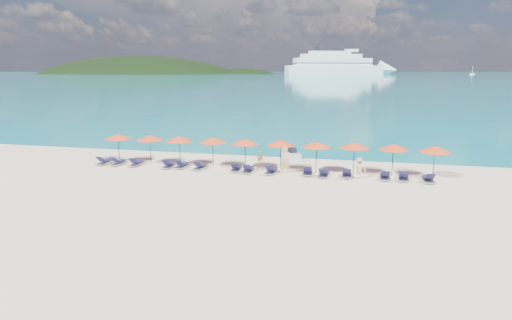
# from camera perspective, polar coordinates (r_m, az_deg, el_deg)

# --- Properties ---
(ground) EXTENTS (1400.00, 1400.00, 0.00)m
(ground) POSITION_cam_1_polar(r_m,az_deg,el_deg) (26.43, -1.49, -3.87)
(ground) COLOR beige
(sea) EXTENTS (1600.00, 1300.00, 0.01)m
(sea) POSITION_cam_1_polar(r_m,az_deg,el_deg) (684.65, 12.89, 11.19)
(sea) COLOR #1FA9B2
(sea) RESTS_ON ground
(headland_main) EXTENTS (374.00, 242.00, 126.50)m
(headland_main) POSITION_cam_1_polar(r_m,az_deg,el_deg) (643.99, -15.41, 7.63)
(headland_main) COLOR black
(headland_main) RESTS_ON ground
(headland_small) EXTENTS (162.00, 126.00, 85.50)m
(headland_small) POSITION_cam_1_polar(r_m,az_deg,el_deg) (606.63, -1.81, 8.09)
(headland_small) COLOR black
(headland_small) RESTS_ON ground
(cruise_ship) EXTENTS (145.57, 78.99, 41.20)m
(cruise_ship) POSITION_cam_1_polar(r_m,az_deg,el_deg) (567.82, 11.66, 12.20)
(cruise_ship) COLOR white
(cruise_ship) RESTS_ON ground
(sailboat_near) EXTENTS (5.62, 1.87, 10.31)m
(sailboat_near) POSITION_cam_1_polar(r_m,az_deg,el_deg) (612.02, 26.86, 10.23)
(sailboat_near) COLOR white
(sailboat_near) RESTS_ON ground
(jetski) EXTENTS (1.98, 2.75, 0.92)m
(jetski) POSITION_cam_1_polar(r_m,az_deg,el_deg) (35.12, 4.73, 0.74)
(jetski) COLOR silver
(jetski) RESTS_ON ground
(beachgoer_a) EXTENTS (0.78, 0.60, 1.89)m
(beachgoer_a) POSITION_cam_1_polar(r_m,az_deg,el_deg) (30.10, 3.98, -0.06)
(beachgoer_a) COLOR tan
(beachgoer_a) RESTS_ON ground
(beachgoer_b) EXTENTS (0.71, 0.41, 1.46)m
(beachgoer_b) POSITION_cam_1_polar(r_m,az_deg,el_deg) (30.84, 0.61, -0.15)
(beachgoer_b) COLOR tan
(beachgoer_b) RESTS_ON ground
(beachgoer_c) EXTENTS (0.99, 0.59, 1.44)m
(beachgoer_c) POSITION_cam_1_polar(r_m,az_deg,el_deg) (29.51, 13.59, -1.08)
(beachgoer_c) COLOR tan
(beachgoer_c) RESTS_ON ground
(umbrella_0) EXTENTS (2.10, 2.10, 2.28)m
(umbrella_0) POSITION_cam_1_polar(r_m,az_deg,el_deg) (35.52, -17.93, 3.00)
(umbrella_0) COLOR black
(umbrella_0) RESTS_ON ground
(umbrella_1) EXTENTS (2.10, 2.10, 2.28)m
(umbrella_1) POSITION_cam_1_polar(r_m,az_deg,el_deg) (34.21, -13.99, 2.90)
(umbrella_1) COLOR black
(umbrella_1) RESTS_ON ground
(umbrella_2) EXTENTS (2.10, 2.10, 2.28)m
(umbrella_2) POSITION_cam_1_polar(r_m,az_deg,el_deg) (33.21, -10.18, 2.80)
(umbrella_2) COLOR black
(umbrella_2) RESTS_ON ground
(umbrella_3) EXTENTS (2.10, 2.10, 2.28)m
(umbrella_3) POSITION_cam_1_polar(r_m,az_deg,el_deg) (32.30, -5.79, 2.67)
(umbrella_3) COLOR black
(umbrella_3) RESTS_ON ground
(umbrella_4) EXTENTS (2.10, 2.10, 2.28)m
(umbrella_4) POSITION_cam_1_polar(r_m,az_deg,el_deg) (31.50, -1.46, 2.49)
(umbrella_4) COLOR black
(umbrella_4) RESTS_ON ground
(umbrella_5) EXTENTS (2.10, 2.10, 2.28)m
(umbrella_5) POSITION_cam_1_polar(r_m,az_deg,el_deg) (31.03, 3.33, 2.33)
(umbrella_5) COLOR black
(umbrella_5) RESTS_ON ground
(umbrella_6) EXTENTS (2.10, 2.10, 2.28)m
(umbrella_6) POSITION_cam_1_polar(r_m,az_deg,el_deg) (30.54, 8.09, 2.07)
(umbrella_6) COLOR black
(umbrella_6) RESTS_ON ground
(umbrella_7) EXTENTS (2.10, 2.10, 2.28)m
(umbrella_7) POSITION_cam_1_polar(r_m,az_deg,el_deg) (30.67, 13.00, 1.92)
(umbrella_7) COLOR black
(umbrella_7) RESTS_ON ground
(umbrella_8) EXTENTS (2.10, 2.10, 2.28)m
(umbrella_8) POSITION_cam_1_polar(r_m,az_deg,el_deg) (30.75, 17.88, 1.67)
(umbrella_8) COLOR black
(umbrella_8) RESTS_ON ground
(umbrella_9) EXTENTS (2.10, 2.10, 2.28)m
(umbrella_9) POSITION_cam_1_polar(r_m,az_deg,el_deg) (30.87, 22.76, 1.35)
(umbrella_9) COLOR black
(umbrella_9) RESTS_ON ground
(lounger_0) EXTENTS (0.65, 1.71, 0.66)m
(lounger_0) POSITION_cam_1_polar(r_m,az_deg,el_deg) (35.10, -19.56, -0.18)
(lounger_0) COLOR silver
(lounger_0) RESTS_ON ground
(lounger_1) EXTENTS (0.74, 1.74, 0.66)m
(lounger_1) POSITION_cam_1_polar(r_m,az_deg,el_deg) (34.49, -17.83, -0.26)
(lounger_1) COLOR silver
(lounger_1) RESTS_ON ground
(lounger_2) EXTENTS (0.64, 1.71, 0.66)m
(lounger_2) POSITION_cam_1_polar(r_m,az_deg,el_deg) (33.80, -15.64, -0.37)
(lounger_2) COLOR silver
(lounger_2) RESTS_ON ground
(lounger_3) EXTENTS (0.73, 1.74, 0.66)m
(lounger_3) POSITION_cam_1_polar(r_m,az_deg,el_deg) (32.60, -11.53, -0.62)
(lounger_3) COLOR silver
(lounger_3) RESTS_ON ground
(lounger_4) EXTENTS (0.76, 1.75, 0.66)m
(lounger_4) POSITION_cam_1_polar(r_m,az_deg,el_deg) (32.34, -9.81, -0.65)
(lounger_4) COLOR silver
(lounger_4) RESTS_ON ground
(lounger_5) EXTENTS (0.73, 1.74, 0.66)m
(lounger_5) POSITION_cam_1_polar(r_m,az_deg,el_deg) (31.70, -7.45, -0.83)
(lounger_5) COLOR silver
(lounger_5) RESTS_ON ground
(lounger_6) EXTENTS (0.73, 1.74, 0.66)m
(lounger_6) POSITION_cam_1_polar(r_m,az_deg,el_deg) (30.94, -2.64, -1.06)
(lounger_6) COLOR silver
(lounger_6) RESTS_ON ground
(lounger_7) EXTENTS (0.70, 1.73, 0.66)m
(lounger_7) POSITION_cam_1_polar(r_m,az_deg,el_deg) (30.46, -1.01, -1.26)
(lounger_7) COLOR silver
(lounger_7) RESTS_ON ground
(lounger_8) EXTENTS (0.74, 1.74, 0.66)m
(lounger_8) POSITION_cam_1_polar(r_m,az_deg,el_deg) (30.14, 2.05, -1.41)
(lounger_8) COLOR silver
(lounger_8) RESTS_ON ground
(lounger_9) EXTENTS (0.78, 1.75, 0.66)m
(lounger_9) POSITION_cam_1_polar(r_m,az_deg,el_deg) (30.02, 6.91, -1.54)
(lounger_9) COLOR silver
(lounger_9) RESTS_ON ground
(lounger_10) EXTENTS (0.72, 1.73, 0.66)m
(lounger_10) POSITION_cam_1_polar(r_m,az_deg,el_deg) (29.61, 9.05, -1.80)
(lounger_10) COLOR silver
(lounger_10) RESTS_ON ground
(lounger_11) EXTENTS (0.64, 1.71, 0.66)m
(lounger_11) POSITION_cam_1_polar(r_m,az_deg,el_deg) (29.80, 12.01, -1.83)
(lounger_11) COLOR silver
(lounger_11) RESTS_ON ground
(lounger_12) EXTENTS (0.65, 1.71, 0.66)m
(lounger_12) POSITION_cam_1_polar(r_m,az_deg,el_deg) (29.84, 16.83, -2.07)
(lounger_12) COLOR silver
(lounger_12) RESTS_ON ground
(lounger_13) EXTENTS (0.72, 1.73, 0.66)m
(lounger_13) POSITION_cam_1_polar(r_m,az_deg,el_deg) (29.97, 19.08, -2.16)
(lounger_13) COLOR silver
(lounger_13) RESTS_ON ground
(lounger_14) EXTENTS (0.71, 1.73, 0.66)m
(lounger_14) POSITION_cam_1_polar(r_m,az_deg,el_deg) (30.08, 21.97, -2.33)
(lounger_14) COLOR silver
(lounger_14) RESTS_ON ground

